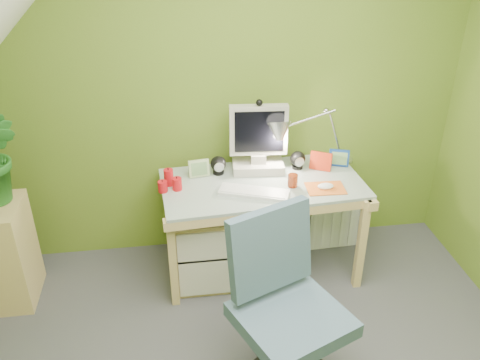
{
  "coord_description": "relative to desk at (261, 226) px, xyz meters",
  "views": [
    {
      "loc": [
        -0.37,
        -1.59,
        2.3
      ],
      "look_at": [
        0.0,
        1.0,
        0.85
      ],
      "focal_mm": 38.0,
      "sensor_mm": 36.0,
      "label": 1
    }
  ],
  "objects": [
    {
      "name": "candle_cluster",
      "position": [
        -0.6,
        0.01,
        0.4
      ],
      "size": [
        0.16,
        0.14,
        0.11
      ],
      "primitive_type": null,
      "rotation": [
        0.0,
        0.0,
        -0.11
      ],
      "color": "red",
      "rests_on": "desk"
    },
    {
      "name": "task_chair",
      "position": [
        -0.04,
        -1.03,
        0.16
      ],
      "size": [
        0.74,
        0.74,
        1.02
      ],
      "primitive_type": null,
      "rotation": [
        0.0,
        0.0,
        0.41
      ],
      "color": "#3E5667",
      "rests_on": "floor"
    },
    {
      "name": "mousepad",
      "position": [
        0.38,
        -0.14,
        0.35
      ],
      "size": [
        0.25,
        0.18,
        0.01
      ],
      "primitive_type": "cube",
      "rotation": [
        0.0,
        0.0,
        -0.04
      ],
      "color": "orange",
      "rests_on": "desk"
    },
    {
      "name": "photo_frame_blue",
      "position": [
        0.56,
        0.16,
        0.41
      ],
      "size": [
        0.13,
        0.06,
        0.12
      ],
      "primitive_type": "cube",
      "rotation": [
        0.0,
        0.0,
        -0.33
      ],
      "color": "navy",
      "rests_on": "desk"
    },
    {
      "name": "photo_frame_green",
      "position": [
        -0.4,
        0.14,
        0.41
      ],
      "size": [
        0.14,
        0.04,
        0.12
      ],
      "primitive_type": "cube",
      "rotation": [
        0.0,
        0.0,
        0.14
      ],
      "color": "#B0C88A",
      "rests_on": "desk"
    },
    {
      "name": "keyboard",
      "position": [
        -0.08,
        -0.14,
        0.36
      ],
      "size": [
        0.45,
        0.28,
        0.02
      ],
      "primitive_type": "cube",
      "rotation": [
        0.0,
        0.0,
        -0.36
      ],
      "color": "silver",
      "rests_on": "desk"
    },
    {
      "name": "amber_tumbler",
      "position": [
        0.18,
        -0.08,
        0.39
      ],
      "size": [
        0.07,
        0.07,
        0.08
      ],
      "primitive_type": "cylinder",
      "rotation": [
        0.0,
        0.0,
        0.15
      ],
      "color": "#933315",
      "rests_on": "desk"
    },
    {
      "name": "side_ledge",
      "position": [
        -1.63,
        -0.07,
        0.0
      ],
      "size": [
        0.26,
        0.4,
        0.7
      ],
      "primitive_type": "cube",
      "color": "tan",
      "rests_on": "floor"
    },
    {
      "name": "wall_back",
      "position": [
        -0.18,
        0.37,
        0.85
      ],
      "size": [
        3.2,
        0.01,
        2.4
      ],
      "primitive_type": "cube",
      "color": "olive",
      "rests_on": "floor"
    },
    {
      "name": "photo_frame_red",
      "position": [
        0.42,
        0.12,
        0.41
      ],
      "size": [
        0.14,
        0.09,
        0.12
      ],
      "primitive_type": "cube",
      "rotation": [
        0.0,
        0.0,
        -0.51
      ],
      "color": "red",
      "rests_on": "desk"
    },
    {
      "name": "speaker_right",
      "position": [
        0.27,
        0.16,
        0.41
      ],
      "size": [
        0.12,
        0.12,
        0.12
      ],
      "primitive_type": null,
      "rotation": [
        0.0,
        0.0,
        0.18
      ],
      "color": "black",
      "rests_on": "desk"
    },
    {
      "name": "desk",
      "position": [
        0.0,
        0.0,
        0.0
      ],
      "size": [
        1.34,
        0.73,
        0.69
      ],
      "primitive_type": null,
      "rotation": [
        0.0,
        0.0,
        0.07
      ],
      "color": "tan",
      "rests_on": "floor"
    },
    {
      "name": "monitor",
      "position": [
        0.0,
        0.18,
        0.58
      ],
      "size": [
        0.36,
        0.23,
        0.47
      ],
      "primitive_type": null,
      "rotation": [
        0.0,
        0.0,
        -0.08
      ],
      "color": "#B5AFA3",
      "rests_on": "desk"
    },
    {
      "name": "speaker_left",
      "position": [
        -0.27,
        0.16,
        0.41
      ],
      "size": [
        0.12,
        0.12,
        0.13
      ],
      "primitive_type": null,
      "rotation": [
        0.0,
        0.0,
        0.13
      ],
      "color": "black",
      "rests_on": "desk"
    },
    {
      "name": "radiator",
      "position": [
        0.59,
        0.23,
        -0.14
      ],
      "size": [
        0.41,
        0.18,
        0.41
      ],
      "primitive_type": "cube",
      "rotation": [
        0.0,
        0.0,
        0.04
      ],
      "color": "silver",
      "rests_on": "floor"
    },
    {
      "name": "desk_lamp",
      "position": [
        0.45,
        0.18,
        0.66
      ],
      "size": [
        0.62,
        0.38,
        0.62
      ],
      "primitive_type": null,
      "rotation": [
        0.0,
        0.0,
        0.26
      ],
      "color": "silver",
      "rests_on": "desk"
    },
    {
      "name": "mouse",
      "position": [
        0.38,
        -0.14,
        0.36
      ],
      "size": [
        0.11,
        0.07,
        0.04
      ],
      "primitive_type": "ellipsoid",
      "rotation": [
        0.0,
        0.0,
        -0.05
      ],
      "color": "white",
      "rests_on": "mousepad"
    }
  ]
}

